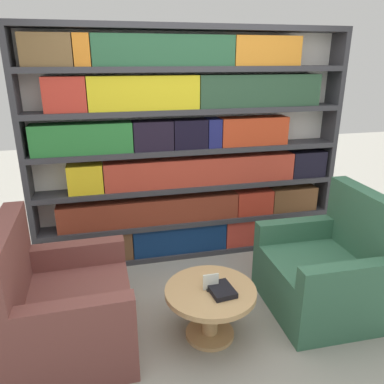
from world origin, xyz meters
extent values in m
plane|color=gray|center=(0.00, 0.00, 0.00)|extent=(14.00, 14.00, 0.00)
cube|color=silver|center=(0.00, 1.59, 1.12)|extent=(3.05, 0.05, 2.24)
cube|color=#333338|center=(-1.50, 1.46, 1.12)|extent=(0.05, 0.30, 2.24)
cube|color=#333338|center=(1.50, 1.46, 1.12)|extent=(0.05, 0.30, 2.24)
cube|color=#333338|center=(0.00, 1.46, 0.03)|extent=(2.95, 0.30, 0.05)
cube|color=#333338|center=(0.00, 1.46, 0.37)|extent=(2.95, 0.30, 0.05)
cube|color=#333338|center=(0.00, 1.46, 0.75)|extent=(2.95, 0.30, 0.05)
cube|color=#333338|center=(0.00, 1.46, 1.12)|extent=(2.95, 0.30, 0.05)
cube|color=#333338|center=(0.00, 1.46, 1.49)|extent=(2.95, 0.30, 0.05)
cube|color=#333338|center=(0.00, 1.46, 1.86)|extent=(2.95, 0.30, 0.05)
cube|color=#333338|center=(0.00, 1.46, 2.21)|extent=(2.95, 0.30, 0.05)
cube|color=navy|center=(-0.90, 1.44, 0.20)|extent=(0.30, 0.20, 0.29)
cube|color=brown|center=(-0.67, 1.44, 0.20)|extent=(0.13, 0.20, 0.29)
cube|color=navy|center=(-0.12, 1.44, 0.20)|extent=(0.96, 0.20, 0.29)
cube|color=#B5382C|center=(0.86, 1.44, 0.20)|extent=(0.98, 0.20, 0.29)
cube|color=maroon|center=(-0.41, 1.44, 0.52)|extent=(1.78, 0.20, 0.25)
cube|color=#AE301F|center=(0.68, 1.44, 0.52)|extent=(0.39, 0.20, 0.25)
cube|color=brown|center=(1.14, 1.44, 0.52)|extent=(0.50, 0.20, 0.25)
cube|color=yellow|center=(-1.00, 1.44, 0.91)|extent=(0.32, 0.20, 0.27)
cube|color=#B43B29|center=(0.12, 1.44, 0.91)|extent=(1.90, 0.20, 0.27)
cube|color=black|center=(1.26, 1.44, 0.91)|extent=(0.37, 0.20, 0.27)
cube|color=#287634|center=(-0.99, 1.44, 1.28)|extent=(0.88, 0.20, 0.27)
cube|color=black|center=(-0.36, 1.44, 1.28)|extent=(0.37, 0.20, 0.27)
cube|color=black|center=(-0.01, 1.44, 1.28)|extent=(0.32, 0.20, 0.27)
cube|color=navy|center=(0.22, 1.44, 1.28)|extent=(0.13, 0.20, 0.27)
cube|color=#BB3B1D|center=(0.64, 1.44, 1.28)|extent=(0.68, 0.20, 0.27)
cube|color=#B93225|center=(-1.10, 1.44, 1.67)|extent=(0.36, 0.20, 0.30)
cube|color=gold|center=(-0.42, 1.44, 1.67)|extent=(0.98, 0.20, 0.30)
cube|color=#284831|center=(0.68, 1.44, 1.67)|extent=(1.20, 0.20, 0.30)
cube|color=brown|center=(-1.20, 1.44, 2.02)|extent=(0.41, 0.20, 0.26)
cube|color=orange|center=(-0.93, 1.44, 2.02)|extent=(0.13, 0.20, 0.26)
cube|color=#275637|center=(-0.23, 1.44, 2.02)|extent=(1.24, 0.20, 0.26)
cube|color=orange|center=(0.72, 1.44, 2.02)|extent=(0.64, 0.20, 0.26)
cube|color=brown|center=(-1.12, 0.30, 0.22)|extent=(0.85, 0.91, 0.44)
cube|color=brown|center=(-1.47, 0.29, 0.71)|extent=(0.16, 0.90, 0.54)
cube|color=brown|center=(-1.04, -0.09, 0.53)|extent=(0.69, 0.13, 0.18)
cube|color=brown|center=(-1.06, 0.69, 0.53)|extent=(0.69, 0.13, 0.18)
cube|color=#336047|center=(0.82, 0.30, 0.22)|extent=(0.85, 0.91, 0.44)
cube|color=#336047|center=(1.17, 0.29, 0.71)|extent=(0.16, 0.90, 0.54)
cube|color=#336047|center=(0.76, 0.69, 0.53)|extent=(0.69, 0.13, 0.18)
cube|color=#336047|center=(0.75, -0.09, 0.53)|extent=(0.69, 0.13, 0.18)
cylinder|color=tan|center=(-0.15, 0.17, 0.18)|extent=(0.12, 0.12, 0.36)
cylinder|color=tan|center=(-0.15, 0.17, 0.01)|extent=(0.36, 0.36, 0.03)
cylinder|color=tan|center=(-0.15, 0.17, 0.38)|extent=(0.66, 0.66, 0.04)
cube|color=black|center=(-0.15, 0.17, 0.41)|extent=(0.07, 0.06, 0.01)
cube|color=silver|center=(-0.15, 0.17, 0.46)|extent=(0.11, 0.01, 0.12)
cube|color=black|center=(-0.09, 0.12, 0.42)|extent=(0.18, 0.23, 0.04)
camera|label=1|loc=(-0.81, -2.01, 1.95)|focal=35.00mm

